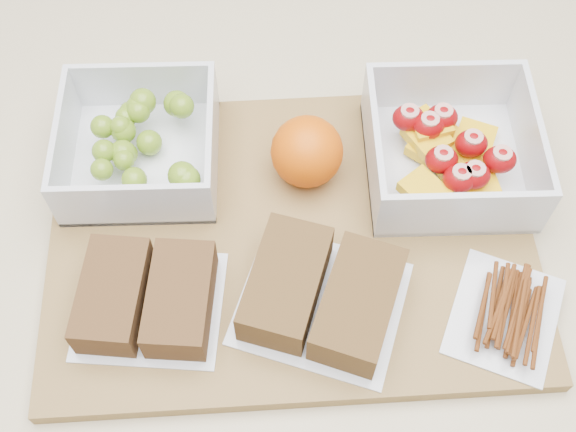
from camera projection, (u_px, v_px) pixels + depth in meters
name	position (u px, v px, depth m)	size (l,w,h in m)	color
counter	(297.00, 386.00, 1.03)	(1.20, 0.90, 0.90)	beige
cutting_board	(291.00, 237.00, 0.64)	(0.42, 0.30, 0.02)	olive
grape_container	(142.00, 144.00, 0.65)	(0.14, 0.14, 0.06)	silver
fruit_container	(450.00, 152.00, 0.64)	(0.15, 0.15, 0.06)	silver
orange	(307.00, 152.00, 0.63)	(0.06, 0.06, 0.06)	#EA5A05
sandwich_bag_left	(147.00, 298.00, 0.58)	(0.13, 0.11, 0.04)	silver
sandwich_bag_center	(322.00, 294.00, 0.58)	(0.16, 0.15, 0.04)	silver
pretzel_bag	(507.00, 311.00, 0.58)	(0.12, 0.12, 0.02)	silver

